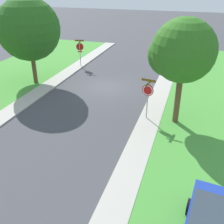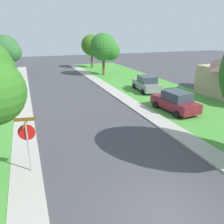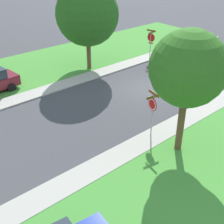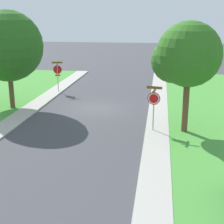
# 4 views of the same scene
# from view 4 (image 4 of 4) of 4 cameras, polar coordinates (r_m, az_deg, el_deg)

# --- Properties ---
(ground_plane) EXTENTS (120.00, 120.00, 0.00)m
(ground_plane) POSITION_cam_4_polar(r_m,az_deg,el_deg) (24.92, -2.93, 0.63)
(ground_plane) COLOR #424247
(sidewalk_west) EXTENTS (1.40, 56.00, 0.10)m
(sidewalk_west) POSITION_cam_4_polar(r_m,az_deg,el_deg) (13.33, 7.21, -14.03)
(sidewalk_west) COLOR #ADA89E
(sidewalk_west) RESTS_ON ground
(stop_sign_near_corner) EXTENTS (0.91, 0.91, 2.77)m
(stop_sign_near_corner) POSITION_cam_4_polar(r_m,az_deg,el_deg) (30.16, -9.34, 6.87)
(stop_sign_near_corner) COLOR #9E9EA3
(stop_sign_near_corner) RESTS_ON ground
(stop_sign_far_corner) EXTENTS (0.91, 0.91, 2.77)m
(stop_sign_far_corner) POSITION_cam_4_polar(r_m,az_deg,el_deg) (19.63, 7.19, 1.87)
(stop_sign_far_corner) COLOR #9E9EA3
(stop_sign_far_corner) RESTS_ON ground
(tree_sidewalk_mid) EXTENTS (5.44, 5.06, 7.15)m
(tree_sidewalk_mid) POSITION_cam_4_polar(r_m,az_deg,el_deg) (25.48, -17.90, 10.43)
(tree_sidewalk_mid) COLOR brown
(tree_sidewalk_mid) RESTS_ON ground
(tree_across_left) EXTENTS (3.98, 3.70, 6.49)m
(tree_across_left) POSITION_cam_4_polar(r_m,az_deg,el_deg) (19.46, 12.40, 9.34)
(tree_across_left) COLOR brown
(tree_across_left) RESTS_ON ground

